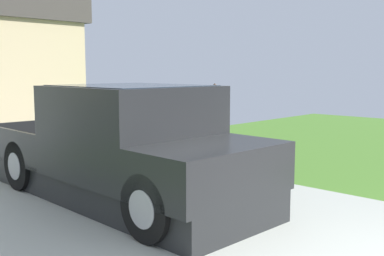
% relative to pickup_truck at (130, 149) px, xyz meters
% --- Properties ---
extents(pickup_truck, '(2.14, 5.25, 1.72)m').
position_rel_pickup_truck_xyz_m(pickup_truck, '(0.00, 0.00, 0.00)').
color(pickup_truck, black).
rests_on(pickup_truck, ground).
extents(person_with_hat, '(0.49, 0.48, 1.73)m').
position_rel_pickup_truck_xyz_m(person_with_hat, '(1.38, -0.47, 0.19)').
color(person_with_hat, navy).
rests_on(person_with_hat, ground).
extents(handbag, '(0.38, 0.18, 0.46)m').
position_rel_pickup_truck_xyz_m(handbag, '(1.58, -0.64, -0.64)').
color(handbag, tan).
rests_on(handbag, ground).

